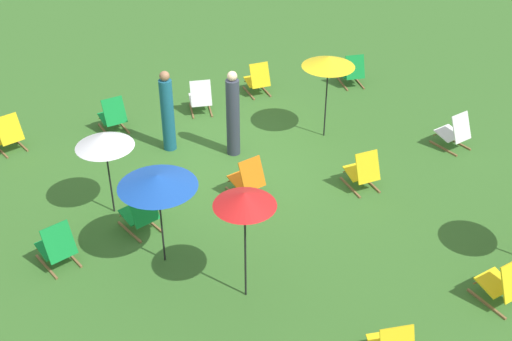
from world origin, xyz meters
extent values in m
plane|color=#386B28|center=(0.00, 0.00, 0.00)|extent=(40.00, 40.00, 0.00)
cube|color=olive|center=(3.91, -2.56, 0.02)|extent=(0.24, 0.74, 0.04)
cube|color=olive|center=(4.34, -2.44, 0.02)|extent=(0.24, 0.74, 0.04)
cube|color=yellow|center=(4.15, -2.60, 0.27)|extent=(0.58, 0.55, 0.13)
cube|color=yellow|center=(4.07, -2.31, 0.55)|extent=(0.53, 0.37, 0.57)
cylinder|color=olive|center=(4.21, -2.79, 0.20)|extent=(0.43, 0.15, 0.03)
cube|color=olive|center=(-2.17, 1.85, 0.02)|extent=(0.05, 0.76, 0.04)
cube|color=olive|center=(-1.73, 1.84, 0.02)|extent=(0.05, 0.76, 0.04)
cube|color=yellow|center=(-1.96, 1.74, 0.27)|extent=(0.49, 0.44, 0.13)
cube|color=yellow|center=(-1.95, 2.04, 0.55)|extent=(0.48, 0.26, 0.57)
cylinder|color=olive|center=(-1.96, 1.54, 0.20)|extent=(0.44, 0.04, 0.03)
cube|color=olive|center=(-4.44, -2.19, 0.02)|extent=(0.19, 0.75, 0.04)
cube|color=olive|center=(-4.01, -2.28, 0.02)|extent=(0.19, 0.75, 0.04)
cube|color=#148C38|center=(-4.24, -2.33, 0.27)|extent=(0.56, 0.52, 0.13)
cube|color=#148C38|center=(-4.19, -2.04, 0.55)|extent=(0.52, 0.34, 0.57)
cylinder|color=olive|center=(-4.28, -2.53, 0.20)|extent=(0.44, 0.11, 0.03)
cube|color=olive|center=(2.15, 1.30, 0.02)|extent=(0.25, 0.74, 0.04)
cube|color=olive|center=(2.57, 1.43, 0.02)|extent=(0.25, 0.74, 0.04)
cube|color=#148C38|center=(2.39, 1.27, 0.27)|extent=(0.58, 0.55, 0.13)
cube|color=#148C38|center=(2.30, 1.56, 0.55)|extent=(0.53, 0.37, 0.57)
cylinder|color=olive|center=(2.44, 1.08, 0.20)|extent=(0.43, 0.15, 0.03)
cylinder|color=olive|center=(0.01, 5.52, 0.20)|extent=(0.44, 0.12, 0.03)
cube|color=olive|center=(-2.05, -2.77, 0.02)|extent=(0.07, 0.76, 0.04)
cube|color=olive|center=(-1.61, -2.79, 0.02)|extent=(0.07, 0.76, 0.04)
cube|color=yellow|center=(-1.84, -2.88, 0.27)|extent=(0.50, 0.45, 0.13)
cube|color=yellow|center=(-1.82, -2.58, 0.55)|extent=(0.49, 0.27, 0.57)
cylinder|color=olive|center=(-1.84, -3.08, 0.20)|extent=(0.44, 0.05, 0.03)
cube|color=olive|center=(1.68, -2.42, 0.02)|extent=(0.12, 0.76, 0.04)
cube|color=olive|center=(2.11, -2.37, 0.02)|extent=(0.12, 0.76, 0.04)
cube|color=#148C38|center=(1.91, -2.49, 0.27)|extent=(0.53, 0.49, 0.13)
cube|color=#148C38|center=(1.87, -2.20, 0.55)|extent=(0.51, 0.30, 0.57)
cylinder|color=olive|center=(1.93, -2.69, 0.20)|extent=(0.44, 0.08, 0.03)
cube|color=olive|center=(-4.76, 1.30, 0.02)|extent=(0.18, 0.75, 0.04)
cube|color=olive|center=(-4.33, 1.38, 0.02)|extent=(0.18, 0.75, 0.04)
cube|color=white|center=(-4.53, 1.24, 0.27)|extent=(0.55, 0.51, 0.13)
cube|color=white|center=(-4.58, 1.54, 0.55)|extent=(0.52, 0.33, 0.57)
cylinder|color=olive|center=(-4.49, 1.05, 0.20)|extent=(0.44, 0.11, 0.03)
cube|color=olive|center=(3.65, 1.64, 0.02)|extent=(0.25, 0.74, 0.04)
cube|color=olive|center=(4.07, 1.77, 0.02)|extent=(0.25, 0.74, 0.04)
cube|color=#148C38|center=(3.89, 1.61, 0.27)|extent=(0.58, 0.55, 0.13)
cube|color=#148C38|center=(3.80, 1.90, 0.55)|extent=(0.53, 0.37, 0.57)
cylinder|color=olive|center=(3.94, 1.42, 0.20)|extent=(0.43, 0.15, 0.03)
cube|color=olive|center=(-0.42, -2.38, 0.02)|extent=(0.21, 0.75, 0.04)
cube|color=olive|center=(0.00, -2.48, 0.02)|extent=(0.21, 0.75, 0.04)
cube|color=white|center=(-0.23, -2.53, 0.27)|extent=(0.57, 0.53, 0.13)
cube|color=white|center=(-0.16, -2.24, 0.55)|extent=(0.52, 0.35, 0.57)
cylinder|color=olive|center=(-0.28, -2.73, 0.20)|extent=(0.43, 0.13, 0.03)
cube|color=olive|center=(-2.42, 5.40, 0.02)|extent=(0.14, 0.76, 0.04)
cube|color=olive|center=(-1.98, 5.46, 0.02)|extent=(0.14, 0.76, 0.04)
cube|color=yellow|center=(-2.19, 5.33, 0.27)|extent=(0.53, 0.49, 0.13)
cylinder|color=olive|center=(-2.16, 5.13, 0.20)|extent=(0.44, 0.09, 0.03)
cube|color=olive|center=(-0.03, 1.12, 0.02)|extent=(0.19, 0.75, 0.04)
cube|color=olive|center=(0.41, 1.20, 0.02)|extent=(0.19, 0.75, 0.04)
cube|color=orange|center=(0.21, 1.06, 0.27)|extent=(0.56, 0.52, 0.13)
cube|color=orange|center=(0.15, 1.36, 0.55)|extent=(0.52, 0.34, 0.57)
cylinder|color=olive|center=(0.25, 0.87, 0.20)|extent=(0.44, 0.11, 0.03)
cylinder|color=black|center=(2.66, 0.67, 0.82)|extent=(0.03, 0.03, 1.64)
cone|color=white|center=(2.66, 0.67, 1.53)|extent=(1.03, 1.03, 0.26)
cylinder|color=black|center=(-2.29, -0.20, 0.93)|extent=(0.03, 0.03, 1.86)
cone|color=yellow|center=(-2.29, -0.20, 1.77)|extent=(1.12, 1.12, 0.22)
cylinder|color=black|center=(2.22, 2.38, 0.84)|extent=(0.03, 0.03, 1.68)
cone|color=#194CB2|center=(2.22, 2.38, 1.60)|extent=(1.27, 1.27, 0.21)
cylinder|color=black|center=(1.32, 3.71, 0.97)|extent=(0.03, 0.03, 1.93)
cone|color=red|center=(1.32, 3.71, 1.84)|extent=(0.93, 0.93, 0.22)
cylinder|color=#195972|center=(0.99, -1.07, 0.80)|extent=(0.34, 0.34, 1.60)
sphere|color=#936647|center=(0.99, -1.07, 1.69)|extent=(0.21, 0.21, 0.21)
cylinder|color=#333847|center=(-0.18, -0.33, 0.84)|extent=(0.30, 0.30, 1.69)
sphere|color=beige|center=(-0.18, -0.33, 1.78)|extent=(0.20, 0.20, 0.20)
camera|label=1|loc=(4.32, 10.73, 7.26)|focal=46.10mm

